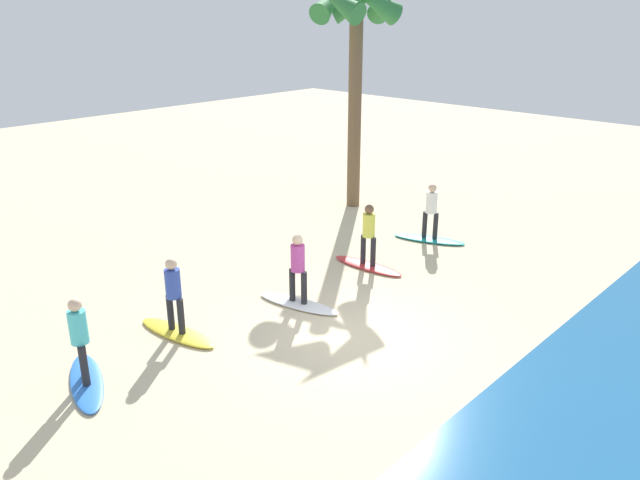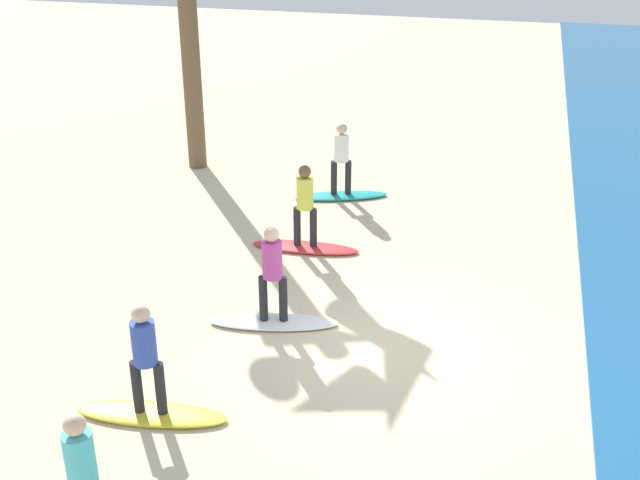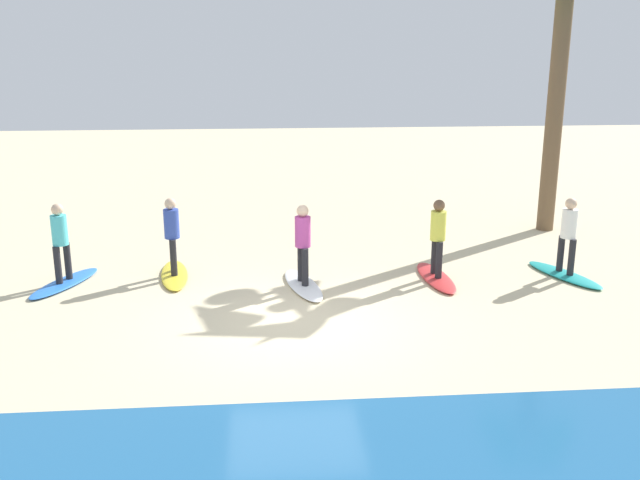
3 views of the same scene
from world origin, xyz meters
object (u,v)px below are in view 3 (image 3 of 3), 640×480
Objects in this scene: surfboard_red at (436,277)px; surfboard_yellow at (174,275)px; surfboard_blue at (65,283)px; surfer_red at (438,232)px; palm_tree at (565,0)px; surfboard_teal at (564,275)px; surfboard_white at (303,285)px; surfer_teal at (569,230)px; surfer_yellow at (172,230)px; surfer_white at (303,239)px; surfer_blue at (60,237)px.

surfboard_red is 5.59m from surfboard_yellow.
surfboard_blue is (7.76, -0.28, 0.00)m from surfboard_red.
surfer_red reaches higher than surfboard_red.
surfboard_red is at bearing 44.49° from palm_tree.
surfer_red reaches higher than surfboard_teal.
surfboard_white is (2.84, 0.25, -0.99)m from surfer_red.
surfboard_yellow is (8.35, -0.68, -0.99)m from surfer_teal.
surfboard_red and surfboard_yellow have the same top height.
surfboard_white is 0.29× the size of palm_tree.
surfer_teal is at bearing 79.81° from surfboard_white.
surfer_yellow reaches higher than surfboard_blue.
surfer_white and surfer_blue have the same top height.
surfboard_teal is at bearing 180.00° from surfer_teal.
surfboard_blue is 0.29× the size of palm_tree.
surfboard_red is 1.28× the size of surfer_blue.
surfer_red is 1.00× the size of surfer_blue.
surfer_yellow is at bearing -4.66° from surfer_teal.
surfboard_teal is at bearing 73.78° from palm_tree.
surfer_teal reaches higher than surfboard_red.
surfer_red is (2.79, -0.06, 0.00)m from surfer_teal.
surfboard_yellow is (2.72, -0.88, -0.99)m from surfer_white.
surfer_teal is 0.78× the size of surfboard_yellow.
surfer_white is (5.63, 0.20, 0.99)m from surfboard_teal.
surfboard_yellow is 11.60m from palm_tree.
surfboard_yellow and surfboard_blue have the same top height.
surfboard_yellow is 2.44m from surfer_blue.
surfboard_red is 0.99m from surfer_red.
surfer_yellow is at bearing -120.11° from surfboard_white.
surfboard_blue is (2.21, 0.34, -0.99)m from surfer_yellow.
surfboard_yellow is at bearing -17.92° from surfer_white.
surfer_white reaches higher than surfboard_yellow.
surfer_teal is at bearing 178.17° from surfer_blue.
surfboard_teal is 10.61m from surfer_blue.
palm_tree reaches higher than surfboard_white.
surfboard_yellow is 0.29× the size of palm_tree.
surfboard_red is at bearing 180.00° from surfer_red.
palm_tree is (-6.77, -4.12, 4.83)m from surfer_white.
surfboard_blue is 1.28× the size of surfer_blue.
surfboard_teal is 8.43m from surfer_yellow.
surfer_red and surfer_white have the same top height.
surfer_white is (5.63, 0.20, 0.00)m from surfer_teal.
surfboard_yellow is at bearing -4.66° from surfer_teal.
surfer_teal is at bearing 110.78° from surfboard_blue.
palm_tree is (-9.49, -3.24, 5.83)m from surfboard_yellow.
surfboard_yellow is at bearing 18.84° from palm_tree.
surfer_blue reaches higher than surfboard_teal.
surfer_white is 4.95m from surfer_blue.
surfer_red is at bearing 82.90° from surfboard_white.
surfboard_teal is at bearing -177.99° from surfer_white.
surfer_white is 0.22× the size of palm_tree.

